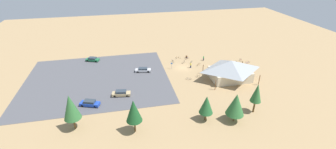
{
  "coord_description": "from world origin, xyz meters",
  "views": [
    {
      "loc": [
        19.13,
        65.96,
        32.82
      ],
      "look_at": [
        6.13,
        5.93,
        1.2
      ],
      "focal_mm": 25.24,
      "sensor_mm": 36.0,
      "label": 1
    }
  ],
  "objects_px": {
    "car_blue_mid_lot": "(90,103)",
    "visitor_crossing_yard": "(191,65)",
    "bicycle_green_near_sign": "(237,62)",
    "bicycle_orange_by_bin": "(199,65)",
    "bike_pavilion": "(231,69)",
    "car_green_second_row": "(93,59)",
    "pine_far_west": "(236,104)",
    "trash_bin": "(186,57)",
    "bicycle_orange_trailside": "(178,58)",
    "bicycle_purple_lone_west": "(247,63)",
    "pine_center": "(134,111)",
    "lot_sign": "(172,65)",
    "car_tan_end_stall": "(121,93)",
    "bicycle_teal_yard_right": "(191,63)",
    "visitor_by_pavilion": "(204,58)",
    "bicycle_blue_yard_left": "(187,58)",
    "car_silver_far_end": "(143,70)",
    "bicycle_white_front_row": "(183,62)",
    "bicycle_yellow_edge_south": "(238,67)",
    "pine_far_east": "(206,105)",
    "bicycle_black_yard_center": "(199,76)",
    "pine_west": "(71,107)",
    "bicycle_silver_edge_north": "(189,79)",
    "bicycle_silver_lone_east": "(173,61)",
    "pine_midwest": "(257,93)",
    "bicycle_red_mid_cluster": "(241,60)"
  },
  "relations": [
    {
      "from": "bicycle_black_yard_center",
      "to": "car_green_second_row",
      "type": "height_order",
      "value": "car_green_second_row"
    },
    {
      "from": "trash_bin",
      "to": "pine_far_west",
      "type": "distance_m",
      "value": 35.94
    },
    {
      "from": "bicycle_teal_yard_right",
      "to": "car_blue_mid_lot",
      "type": "height_order",
      "value": "car_blue_mid_lot"
    },
    {
      "from": "bike_pavilion",
      "to": "bicycle_orange_trailside",
      "type": "height_order",
      "value": "bike_pavilion"
    },
    {
      "from": "bike_pavilion",
      "to": "car_silver_far_end",
      "type": "bearing_deg",
      "value": -22.39
    },
    {
      "from": "bicycle_silver_edge_north",
      "to": "car_silver_far_end",
      "type": "bearing_deg",
      "value": -33.23
    },
    {
      "from": "car_silver_far_end",
      "to": "bicycle_purple_lone_west",
      "type": "bearing_deg",
      "value": 177.9
    },
    {
      "from": "bicycle_purple_lone_west",
      "to": "visitor_by_pavilion",
      "type": "distance_m",
      "value": 14.53
    },
    {
      "from": "bicycle_green_near_sign",
      "to": "bicycle_orange_by_bin",
      "type": "xyz_separation_m",
      "value": [
        12.94,
        -1.17,
        -0.02
      ]
    },
    {
      "from": "trash_bin",
      "to": "bicycle_orange_trailside",
      "type": "distance_m",
      "value": 3.06
    },
    {
      "from": "trash_bin",
      "to": "pine_far_west",
      "type": "relative_size",
      "value": 0.13
    },
    {
      "from": "trash_bin",
      "to": "car_blue_mid_lot",
      "type": "distance_m",
      "value": 38.63
    },
    {
      "from": "bicycle_purple_lone_west",
      "to": "pine_center",
      "type": "bearing_deg",
      "value": 33.16
    },
    {
      "from": "pine_west",
      "to": "visitor_crossing_yard",
      "type": "xyz_separation_m",
      "value": [
        -32.41,
        -23.12,
        -4.44
      ]
    },
    {
      "from": "bicycle_blue_yard_left",
      "to": "car_green_second_row",
      "type": "relative_size",
      "value": 0.33
    },
    {
      "from": "bike_pavilion",
      "to": "lot_sign",
      "type": "distance_m",
      "value": 18.25
    },
    {
      "from": "lot_sign",
      "to": "bicycle_orange_trailside",
      "type": "relative_size",
      "value": 1.28
    },
    {
      "from": "car_green_second_row",
      "to": "car_silver_far_end",
      "type": "bearing_deg",
      "value": 143.38
    },
    {
      "from": "pine_center",
      "to": "visitor_by_pavilion",
      "type": "relative_size",
      "value": 4.48
    },
    {
      "from": "lot_sign",
      "to": "car_tan_end_stall",
      "type": "bearing_deg",
      "value": 38.31
    },
    {
      "from": "bicycle_orange_trailside",
      "to": "visitor_by_pavilion",
      "type": "relative_size",
      "value": 1.0
    },
    {
      "from": "bicycle_black_yard_center",
      "to": "bicycle_white_front_row",
      "type": "height_order",
      "value": "bicycle_white_front_row"
    },
    {
      "from": "bike_pavilion",
      "to": "bicycle_orange_trailside",
      "type": "xyz_separation_m",
      "value": [
        11.03,
        -17.65,
        -2.89
      ]
    },
    {
      "from": "pine_west",
      "to": "car_silver_far_end",
      "type": "height_order",
      "value": "pine_west"
    },
    {
      "from": "lot_sign",
      "to": "visitor_crossing_yard",
      "type": "xyz_separation_m",
      "value": [
        -6.15,
        0.56,
        -0.45
      ]
    },
    {
      "from": "car_blue_mid_lot",
      "to": "bicycle_silver_lone_east",
      "type": "bearing_deg",
      "value": -140.7
    },
    {
      "from": "visitor_crossing_yard",
      "to": "bicycle_green_near_sign",
      "type": "bearing_deg",
      "value": 179.67
    },
    {
      "from": "bicycle_purple_lone_west",
      "to": "trash_bin",
      "type": "bearing_deg",
      "value": -25.55
    },
    {
      "from": "pine_far_east",
      "to": "bicycle_white_front_row",
      "type": "height_order",
      "value": "pine_far_east"
    },
    {
      "from": "pine_far_west",
      "to": "bicycle_green_near_sign",
      "type": "xyz_separation_m",
      "value": [
        -14.72,
        -27.73,
        -3.96
      ]
    },
    {
      "from": "bicycle_orange_by_bin",
      "to": "pine_far_east",
      "type": "bearing_deg",
      "value": 74.16
    },
    {
      "from": "bike_pavilion",
      "to": "pine_far_west",
      "type": "relative_size",
      "value": 1.94
    },
    {
      "from": "bicycle_green_near_sign",
      "to": "bicycle_white_front_row",
      "type": "relative_size",
      "value": 1.37
    },
    {
      "from": "bicycle_blue_yard_left",
      "to": "car_silver_far_end",
      "type": "xyz_separation_m",
      "value": [
        16.17,
        6.63,
        0.32
      ]
    },
    {
      "from": "pine_far_east",
      "to": "visitor_by_pavilion",
      "type": "height_order",
      "value": "pine_far_east"
    },
    {
      "from": "bicycle_yellow_edge_south",
      "to": "bicycle_purple_lone_west",
      "type": "height_order",
      "value": "bicycle_yellow_edge_south"
    },
    {
      "from": "bike_pavilion",
      "to": "bicycle_blue_yard_left",
      "type": "height_order",
      "value": "bike_pavilion"
    },
    {
      "from": "car_green_second_row",
      "to": "car_tan_end_stall",
      "type": "xyz_separation_m",
      "value": [
        -8.7,
        24.4,
        0.06
      ]
    },
    {
      "from": "pine_center",
      "to": "bicycle_yellow_edge_south",
      "type": "height_order",
      "value": "pine_center"
    },
    {
      "from": "car_blue_mid_lot",
      "to": "visitor_crossing_yard",
      "type": "relative_size",
      "value": 2.74
    },
    {
      "from": "bicycle_black_yard_center",
      "to": "pine_midwest",
      "type": "bearing_deg",
      "value": 109.7
    },
    {
      "from": "pine_far_west",
      "to": "bicycle_orange_by_bin",
      "type": "xyz_separation_m",
      "value": [
        -1.78,
        -28.9,
        -3.98
      ]
    },
    {
      "from": "bicycle_orange_by_bin",
      "to": "visitor_by_pavilion",
      "type": "relative_size",
      "value": 0.94
    },
    {
      "from": "bike_pavilion",
      "to": "car_green_second_row",
      "type": "xyz_separation_m",
      "value": [
        40.0,
        -21.72,
        -2.54
      ]
    },
    {
      "from": "trash_bin",
      "to": "bicycle_white_front_row",
      "type": "height_order",
      "value": "bicycle_white_front_row"
    },
    {
      "from": "bicycle_orange_trailside",
      "to": "car_silver_far_end",
      "type": "bearing_deg",
      "value": 30.39
    },
    {
      "from": "pine_far_west",
      "to": "bicycle_teal_yard_right",
      "type": "bearing_deg",
      "value": -89.79
    },
    {
      "from": "pine_center",
      "to": "bicycle_red_mid_cluster",
      "type": "bearing_deg",
      "value": -143.65
    },
    {
      "from": "pine_far_east",
      "to": "car_green_second_row",
      "type": "distance_m",
      "value": 46.63
    },
    {
      "from": "bike_pavilion",
      "to": "bicycle_purple_lone_west",
      "type": "height_order",
      "value": "bike_pavilion"
    }
  ]
}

